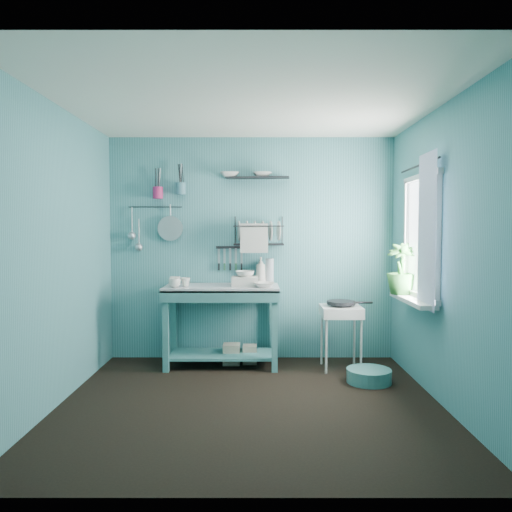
{
  "coord_description": "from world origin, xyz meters",
  "views": [
    {
      "loc": [
        0.05,
        -4.15,
        1.46
      ],
      "look_at": [
        0.05,
        0.85,
        1.2
      ],
      "focal_mm": 35.0,
      "sensor_mm": 36.0,
      "label": 1
    }
  ],
  "objects_px": {
    "work_counter": "(222,326)",
    "storage_tin_small": "(250,354)",
    "water_bottle": "(270,271)",
    "mug_left": "(175,283)",
    "colander": "(170,228)",
    "utensil_cup_magenta": "(158,193)",
    "mug_right": "(175,281)",
    "potted_plant": "(401,269)",
    "mug_mid": "(185,282)",
    "utensil_cup_teal": "(181,189)",
    "storage_tin_large": "(231,354)",
    "floor_basin": "(369,376)",
    "dish_rack": "(259,231)",
    "hotplate_stand": "(341,337)",
    "frying_pan": "(341,303)",
    "soap_bottle": "(261,270)",
    "wash_tub": "(245,281)"
  },
  "relations": [
    {
      "from": "storage_tin_small",
      "to": "water_bottle",
      "type": "bearing_deg",
      "value": 32.47
    },
    {
      "from": "mug_left",
      "to": "colander",
      "type": "distance_m",
      "value": 0.73
    },
    {
      "from": "mug_right",
      "to": "hotplate_stand",
      "type": "relative_size",
      "value": 0.19
    },
    {
      "from": "mug_right",
      "to": "frying_pan",
      "type": "relative_size",
      "value": 0.41
    },
    {
      "from": "hotplate_stand",
      "to": "dish_rack",
      "type": "bearing_deg",
      "value": 167.4
    },
    {
      "from": "mug_right",
      "to": "colander",
      "type": "relative_size",
      "value": 0.44
    },
    {
      "from": "mug_mid",
      "to": "frying_pan",
      "type": "relative_size",
      "value": 0.33
    },
    {
      "from": "water_bottle",
      "to": "storage_tin_large",
      "type": "xyz_separation_m",
      "value": [
        -0.42,
        -0.17,
        -0.89
      ]
    },
    {
      "from": "soap_bottle",
      "to": "dish_rack",
      "type": "bearing_deg",
      "value": -177.54
    },
    {
      "from": "water_bottle",
      "to": "wash_tub",
      "type": "bearing_deg",
      "value": -138.37
    },
    {
      "from": "wash_tub",
      "to": "potted_plant",
      "type": "relative_size",
      "value": 0.56
    },
    {
      "from": "mug_mid",
      "to": "mug_left",
      "type": "bearing_deg",
      "value": -135.0
    },
    {
      "from": "utensil_cup_magenta",
      "to": "mug_right",
      "type": "bearing_deg",
      "value": -48.0
    },
    {
      "from": "frying_pan",
      "to": "colander",
      "type": "bearing_deg",
      "value": 167.56
    },
    {
      "from": "mug_mid",
      "to": "storage_tin_small",
      "type": "xyz_separation_m",
      "value": [
        0.68,
        0.14,
        -0.81
      ]
    },
    {
      "from": "work_counter",
      "to": "storage_tin_small",
      "type": "height_order",
      "value": "work_counter"
    },
    {
      "from": "work_counter",
      "to": "utensil_cup_teal",
      "type": "height_order",
      "value": "utensil_cup_teal"
    },
    {
      "from": "work_counter",
      "to": "storage_tin_small",
      "type": "relative_size",
      "value": 6.09
    },
    {
      "from": "work_counter",
      "to": "potted_plant",
      "type": "relative_size",
      "value": 2.42
    },
    {
      "from": "water_bottle",
      "to": "storage_tin_small",
      "type": "bearing_deg",
      "value": -147.53
    },
    {
      "from": "utensil_cup_teal",
      "to": "storage_tin_small",
      "type": "bearing_deg",
      "value": -12.41
    },
    {
      "from": "wash_tub",
      "to": "hotplate_stand",
      "type": "relative_size",
      "value": 0.42
    },
    {
      "from": "utensil_cup_teal",
      "to": "storage_tin_large",
      "type": "relative_size",
      "value": 0.59
    },
    {
      "from": "water_bottle",
      "to": "hotplate_stand",
      "type": "height_order",
      "value": "water_bottle"
    },
    {
      "from": "mug_mid",
      "to": "dish_rack",
      "type": "xyz_separation_m",
      "value": [
        0.78,
        0.26,
        0.54
      ]
    },
    {
      "from": "mug_left",
      "to": "soap_bottle",
      "type": "bearing_deg",
      "value": 21.8
    },
    {
      "from": "work_counter",
      "to": "potted_plant",
      "type": "height_order",
      "value": "potted_plant"
    },
    {
      "from": "soap_bottle",
      "to": "hotplate_stand",
      "type": "height_order",
      "value": "soap_bottle"
    },
    {
      "from": "wash_tub",
      "to": "frying_pan",
      "type": "bearing_deg",
      "value": -6.22
    },
    {
      "from": "mug_right",
      "to": "colander",
      "type": "height_order",
      "value": "colander"
    },
    {
      "from": "utensil_cup_teal",
      "to": "dish_rack",
      "type": "bearing_deg",
      "value": -3.31
    },
    {
      "from": "mug_left",
      "to": "floor_basin",
      "type": "relative_size",
      "value": 0.29
    },
    {
      "from": "water_bottle",
      "to": "frying_pan",
      "type": "height_order",
      "value": "water_bottle"
    },
    {
      "from": "storage_tin_small",
      "to": "hotplate_stand",
      "type": "bearing_deg",
      "value": -12.35
    },
    {
      "from": "utensil_cup_magenta",
      "to": "utensil_cup_teal",
      "type": "distance_m",
      "value": 0.26
    },
    {
      "from": "hotplate_stand",
      "to": "floor_basin",
      "type": "distance_m",
      "value": 0.58
    },
    {
      "from": "soap_bottle",
      "to": "hotplate_stand",
      "type": "distance_m",
      "value": 1.13
    },
    {
      "from": "work_counter",
      "to": "mug_right",
      "type": "xyz_separation_m",
      "value": [
        -0.5,
        0.0,
        0.48
      ]
    },
    {
      "from": "mug_right",
      "to": "utensil_cup_teal",
      "type": "xyz_separation_m",
      "value": [
        0.03,
        0.25,
        1.01
      ]
    },
    {
      "from": "water_bottle",
      "to": "storage_tin_large",
      "type": "relative_size",
      "value": 1.27
    },
    {
      "from": "frying_pan",
      "to": "storage_tin_small",
      "type": "height_order",
      "value": "frying_pan"
    },
    {
      "from": "wash_tub",
      "to": "potted_plant",
      "type": "bearing_deg",
      "value": -15.09
    },
    {
      "from": "work_counter",
      "to": "soap_bottle",
      "type": "height_order",
      "value": "soap_bottle"
    },
    {
      "from": "water_bottle",
      "to": "utensil_cup_magenta",
      "type": "distance_m",
      "value": 1.52
    },
    {
      "from": "potted_plant",
      "to": "floor_basin",
      "type": "bearing_deg",
      "value": -153.09
    },
    {
      "from": "soap_bottle",
      "to": "potted_plant",
      "type": "distance_m",
      "value": 1.52
    },
    {
      "from": "mug_mid",
      "to": "colander",
      "type": "bearing_deg",
      "value": 122.36
    },
    {
      "from": "frying_pan",
      "to": "hotplate_stand",
      "type": "bearing_deg",
      "value": 0.0
    },
    {
      "from": "colander",
      "to": "storage_tin_large",
      "type": "distance_m",
      "value": 1.55
    },
    {
      "from": "utensil_cup_magenta",
      "to": "dish_rack",
      "type": "bearing_deg",
      "value": -2.55
    }
  ]
}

